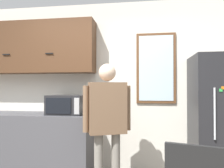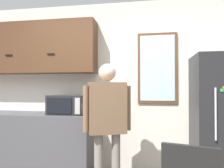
# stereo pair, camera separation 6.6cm
# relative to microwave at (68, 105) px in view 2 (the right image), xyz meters

# --- Properties ---
(back_wall) EXTENTS (6.00, 0.06, 2.70)m
(back_wall) POSITION_rel_microwave_xyz_m (0.54, 0.38, 0.27)
(back_wall) COLOR silver
(back_wall) RESTS_ON ground_plane
(counter) EXTENTS (2.03, 0.64, 0.94)m
(counter) POSITION_rel_microwave_xyz_m (-0.64, 0.03, -0.61)
(counter) COLOR #4C4C51
(counter) RESTS_ON ground_plane
(upper_cabinets) EXTENTS (2.03, 0.34, 0.83)m
(upper_cabinets) POSITION_rel_microwave_xyz_m (-0.64, 0.19, 0.90)
(upper_cabinets) COLOR #51331E
(microwave) EXTENTS (0.52, 0.42, 0.28)m
(microwave) POSITION_rel_microwave_xyz_m (0.00, 0.00, 0.00)
(microwave) COLOR #232326
(microwave) RESTS_ON counter
(person) EXTENTS (0.57, 0.37, 1.63)m
(person) POSITION_rel_microwave_xyz_m (0.68, -0.43, -0.08)
(person) COLOR gray
(person) RESTS_ON ground_plane
(window) EXTENTS (0.60, 0.05, 1.09)m
(window) POSITION_rel_microwave_xyz_m (1.32, 0.34, 0.56)
(window) COLOR brown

